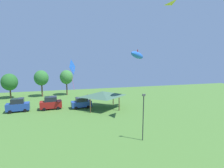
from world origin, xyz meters
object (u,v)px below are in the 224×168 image
at_px(parked_car_leftmost, 18,105).
at_px(light_post_0, 143,114).
at_px(treeline_tree_1, 9,82).
at_px(treeline_tree_2, 41,78).
at_px(treeline_tree_3, 66,77).
at_px(kite_flying_0, 163,11).
at_px(parked_car_third_from_left, 81,103).
at_px(kite_flying_6, 72,68).
at_px(parked_car_second_from_left, 51,103).
at_px(kite_flying_4, 137,55).
at_px(park_pavilion, 103,94).

bearing_deg(parked_car_leftmost, light_post_0, -48.96).
bearing_deg(treeline_tree_1, treeline_tree_2, 2.21).
bearing_deg(light_post_0, treeline_tree_3, 106.90).
bearing_deg(treeline_tree_3, parked_car_leftmost, -124.78).
distance_m(kite_flying_0, parked_car_third_from_left, 22.79).
bearing_deg(kite_flying_6, treeline_tree_1, 136.28).
relative_size(parked_car_leftmost, treeline_tree_1, 0.67).
height_order(parked_car_second_from_left, treeline_tree_1, treeline_tree_1).
xyz_separation_m(kite_flying_4, parked_car_leftmost, (-22.69, 4.42, -9.56)).
xyz_separation_m(kite_flying_4, treeline_tree_1, (-27.48, 17.14, -6.60)).
bearing_deg(parked_car_third_from_left, treeline_tree_1, 135.86).
bearing_deg(park_pavilion, parked_car_second_from_left, 168.35).
xyz_separation_m(parked_car_third_from_left, park_pavilion, (4.23, -1.45, 1.98)).
distance_m(kite_flying_6, parked_car_third_from_left, 7.64).
bearing_deg(kite_flying_4, parked_car_leftmost, 168.98).
bearing_deg(kite_flying_6, park_pavilion, -0.52).
bearing_deg(parked_car_second_from_left, parked_car_leftmost, 177.02).
bearing_deg(kite_flying_0, treeline_tree_1, 139.02).
bearing_deg(kite_flying_6, kite_flying_4, -11.76).
xyz_separation_m(kite_flying_6, parked_car_third_from_left, (1.60, 1.40, -7.34)).
bearing_deg(treeline_tree_2, parked_car_second_from_left, -75.72).
xyz_separation_m(light_post_0, treeline_tree_3, (-9.19, 30.24, 1.61)).
distance_m(kite_flying_0, parked_car_second_from_left, 26.55).
relative_size(parked_car_second_from_left, treeline_tree_1, 0.68).
bearing_deg(light_post_0, kite_flying_4, 71.15).
distance_m(treeline_tree_2, treeline_tree_3, 6.45).
relative_size(kite_flying_6, treeline_tree_3, 0.87).
xyz_separation_m(treeline_tree_1, treeline_tree_2, (7.56, 0.29, 0.79)).
xyz_separation_m(kite_flying_0, kite_flying_4, (-0.83, 7.45, -6.36)).
height_order(kite_flying_6, parked_car_second_from_left, kite_flying_6).
bearing_deg(kite_flying_0, parked_car_leftmost, 153.22).
bearing_deg(parked_car_second_from_left, treeline_tree_2, 99.54).
height_order(treeline_tree_2, treeline_tree_3, treeline_tree_2).
distance_m(parked_car_third_from_left, light_post_0, 17.81).
bearing_deg(parked_car_second_from_left, park_pavilion, -16.39).
distance_m(kite_flying_4, parked_car_second_from_left, 19.75).
bearing_deg(kite_flying_0, kite_flying_6, 142.54).
height_order(parked_car_second_from_left, park_pavilion, park_pavilion).
bearing_deg(light_post_0, kite_flying_6, 117.73).
distance_m(parked_car_third_from_left, park_pavilion, 4.89).
relative_size(kite_flying_6, parked_car_second_from_left, 1.39).
xyz_separation_m(parked_car_second_from_left, treeline_tree_1, (-10.83, 12.53, 2.96)).
bearing_deg(treeline_tree_1, kite_flying_0, -40.98).
xyz_separation_m(kite_flying_0, parked_car_second_from_left, (-17.49, 12.06, -15.92)).
xyz_separation_m(park_pavilion, treeline_tree_3, (-7.08, 15.20, 1.92)).
bearing_deg(light_post_0, treeline_tree_1, 128.01).
bearing_deg(park_pavilion, parked_car_third_from_left, 161.04).
distance_m(kite_flying_0, light_post_0, 15.57).
xyz_separation_m(park_pavilion, treeline_tree_2, (-13.53, 14.94, 1.92)).
relative_size(kite_flying_0, parked_car_second_from_left, 0.60).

